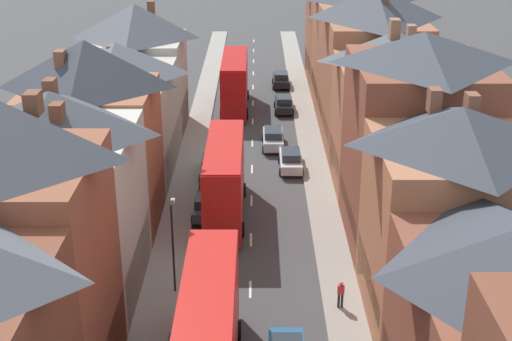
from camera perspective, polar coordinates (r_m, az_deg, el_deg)
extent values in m
cube|color=gray|center=(59.35, -5.27, 0.91)|extent=(2.20, 104.00, 0.14)
cube|color=gray|center=(59.29, 4.60, 0.91)|extent=(2.20, 104.00, 0.14)
cube|color=silver|center=(41.21, -0.48, -9.48)|extent=(0.14, 1.80, 0.01)
cube|color=silver|center=(46.41, -0.42, -5.55)|extent=(0.14, 1.80, 0.01)
cube|color=silver|center=(51.78, -0.38, -2.42)|extent=(0.14, 1.80, 0.01)
cube|color=silver|center=(57.27, -0.35, 0.12)|extent=(0.14, 1.80, 0.01)
cube|color=silver|center=(62.86, -0.32, 2.20)|extent=(0.14, 1.80, 0.01)
cube|color=silver|center=(68.52, -0.29, 3.95)|extent=(0.14, 1.80, 0.01)
cube|color=silver|center=(74.23, -0.27, 5.43)|extent=(0.14, 1.80, 0.01)
cube|color=silver|center=(79.98, -0.26, 6.69)|extent=(0.14, 1.80, 0.01)
cube|color=silver|center=(85.77, -0.24, 7.79)|extent=(0.14, 1.80, 0.01)
cube|color=silver|center=(91.58, -0.23, 8.74)|extent=(0.14, 1.80, 0.01)
cube|color=silver|center=(97.42, -0.22, 9.59)|extent=(0.14, 1.80, 0.01)
cube|color=silver|center=(103.28, -0.20, 10.33)|extent=(0.14, 1.80, 0.01)
cube|color=#935138|center=(32.61, -19.07, -8.57)|extent=(8.00, 7.78, 11.38)
cube|color=brown|center=(30.56, -17.41, 5.14)|extent=(0.60, 0.90, 0.96)
cube|color=beige|center=(40.17, -15.24, -3.59)|extent=(8.00, 9.18, 9.41)
cube|color=olive|center=(40.77, -9.40, -7.59)|extent=(0.12, 8.45, 3.20)
pyramid|color=#474C56|center=(38.03, -16.14, 4.41)|extent=(8.00, 9.18, 2.38)
cube|color=brown|center=(36.26, -15.63, 4.43)|extent=(0.60, 0.90, 1.01)
cube|color=brown|center=(39.22, -16.13, 6.04)|extent=(0.60, 0.90, 1.42)
cube|color=#A36042|center=(47.54, -12.81, 0.92)|extent=(8.00, 7.50, 9.59)
cube|color=olive|center=(48.08, -7.90, -2.60)|extent=(0.12, 6.90, 3.20)
pyramid|color=#383D47|center=(45.66, -13.49, 8.29)|extent=(8.00, 7.50, 3.00)
cube|color=brown|center=(45.15, -15.39, 8.61)|extent=(0.60, 0.90, 1.02)
cube|color=#BCB7A8|center=(56.42, -10.79, 3.71)|extent=(8.00, 11.25, 8.04)
cube|color=navy|center=(56.64, -6.70, 1.43)|extent=(0.12, 10.35, 3.20)
pyramid|color=#565B66|center=(55.00, -11.19, 8.83)|extent=(8.00, 11.25, 2.34)
cube|color=brown|center=(54.89, -11.47, 9.30)|extent=(0.60, 0.90, 0.96)
cube|color=#BCB7A8|center=(65.42, -9.34, 6.70)|extent=(8.00, 8.06, 8.65)
cube|color=maroon|center=(65.69, -5.79, 4.47)|extent=(0.12, 7.42, 3.20)
pyramid|color=#565B66|center=(64.11, -9.67, 11.70)|extent=(8.00, 8.06, 2.99)
cube|color=brown|center=(65.97, -8.42, 12.69)|extent=(0.60, 0.90, 1.37)
cube|color=#B2704C|center=(37.84, 15.17, -4.97)|extent=(8.00, 8.51, 9.76)
cube|color=navy|center=(38.62, 8.94, -9.40)|extent=(0.12, 7.83, 3.20)
pyramid|color=#383D47|center=(35.60, 16.11, 3.42)|extent=(8.00, 8.51, 1.94)
cube|color=brown|center=(36.86, 16.83, 5.00)|extent=(0.60, 0.90, 1.23)
cube|color=brown|center=(37.22, 14.05, 5.47)|extent=(0.60, 0.90, 1.24)
cube|color=brown|center=(45.43, 12.54, 1.32)|extent=(8.00, 9.50, 11.66)
cube|color=navy|center=(46.42, 7.34, -3.53)|extent=(0.12, 8.74, 3.20)
pyramid|color=#383D47|center=(43.51, 13.29, 9.60)|extent=(8.00, 9.50, 1.79)
cube|color=#99664C|center=(45.05, 11.00, 11.03)|extent=(0.60, 0.90, 1.25)
cube|color=#B2704C|center=(53.64, 10.61, 3.61)|extent=(8.00, 7.60, 9.60)
cube|color=navy|center=(54.17, 6.27, 0.44)|extent=(0.12, 6.99, 3.20)
pyramid|color=#565B66|center=(52.07, 11.07, 9.73)|extent=(8.00, 7.60, 2.15)
cube|color=#99664C|center=(53.83, 12.28, 10.70)|extent=(0.60, 0.90, 1.18)
cube|color=#A36042|center=(62.42, 9.15, 7.05)|extent=(8.00, 11.46, 10.96)
cube|color=maroon|center=(63.06, 5.39, 3.71)|extent=(0.12, 10.54, 3.20)
pyramid|color=#383D47|center=(61.01, 9.54, 13.12)|extent=(8.00, 11.46, 2.45)
cube|color=#A36042|center=(72.13, 7.95, 9.13)|extent=(8.00, 8.76, 10.77)
cube|color=#1E5133|center=(72.67, 4.69, 6.28)|extent=(0.12, 8.06, 3.20)
cube|color=#935138|center=(81.68, 7.04, 10.54)|extent=(8.00, 10.84, 10.18)
cube|color=#1E5133|center=(82.09, 4.17, 8.20)|extent=(0.12, 9.97, 3.20)
cube|color=red|center=(32.34, -3.86, -10.93)|extent=(2.44, 10.58, 2.30)
cube|color=red|center=(31.69, -3.91, -9.12)|extent=(2.39, 10.37, 0.10)
cube|color=#28333D|center=(38.02, -3.27, -9.25)|extent=(2.20, 0.10, 1.20)
cube|color=#28333D|center=(36.86, -3.34, -6.21)|extent=(2.20, 0.10, 1.10)
cube|color=#28333D|center=(32.38, -6.00, -10.75)|extent=(0.06, 9.18, 0.90)
cube|color=yellow|center=(36.48, -3.37, -5.11)|extent=(1.34, 0.08, 0.32)
cylinder|color=black|center=(37.19, -5.31, -12.63)|extent=(0.30, 1.00, 1.00)
cylinder|color=black|center=(37.05, -1.45, -12.67)|extent=(0.30, 1.00, 1.00)
cube|color=red|center=(48.84, -2.52, -1.92)|extent=(2.44, 10.80, 2.50)
cube|color=red|center=(47.90, -2.56, 0.69)|extent=(2.44, 10.58, 2.30)
cube|color=red|center=(47.46, -2.59, 2.04)|extent=(2.39, 10.37, 0.10)
cube|color=#28333D|center=(53.68, -2.29, 0.64)|extent=(2.20, 0.10, 1.20)
cube|color=#28333D|center=(52.86, -2.33, 2.95)|extent=(2.20, 0.10, 1.10)
cube|color=#28333D|center=(48.80, -3.92, -1.65)|extent=(0.06, 9.18, 0.90)
cube|color=#28333D|center=(47.93, -3.99, 0.80)|extent=(0.06, 9.18, 0.90)
cube|color=yellow|center=(52.60, -2.34, 3.78)|extent=(1.34, 0.08, 0.32)
cylinder|color=black|center=(52.43, -3.68, -1.55)|extent=(0.30, 1.00, 1.00)
cylinder|color=black|center=(52.33, -1.01, -1.55)|extent=(0.30, 1.00, 1.00)
cylinder|color=black|center=(46.74, -4.14, -4.71)|extent=(0.30, 1.00, 1.00)
cylinder|color=black|center=(46.63, -1.14, -4.72)|extent=(0.30, 1.00, 1.00)
cube|color=red|center=(71.80, -1.73, 6.19)|extent=(2.44, 10.80, 2.50)
cube|color=red|center=(71.16, -1.75, 8.04)|extent=(2.44, 10.58, 2.30)
cube|color=red|center=(70.87, -1.76, 8.98)|extent=(2.39, 10.37, 0.10)
cube|color=#28333D|center=(76.89, -1.62, 7.46)|extent=(2.20, 0.10, 1.20)
cube|color=#28333D|center=(76.33, -1.64, 9.12)|extent=(2.20, 0.10, 1.10)
cube|color=#28333D|center=(71.78, -2.68, 6.38)|extent=(0.06, 9.18, 0.90)
cube|color=#28333D|center=(71.18, -2.72, 8.12)|extent=(0.06, 9.18, 0.90)
cube|color=yellow|center=(76.15, -1.64, 9.71)|extent=(1.34, 0.08, 0.32)
cylinder|color=black|center=(75.38, -2.58, 6.06)|extent=(0.30, 1.00, 1.00)
cylinder|color=black|center=(75.31, -0.71, 6.07)|extent=(0.30, 1.00, 1.00)
cylinder|color=black|center=(69.35, -2.79, 4.58)|extent=(0.30, 1.00, 1.00)
cylinder|color=black|center=(69.28, -0.77, 4.59)|extent=(0.30, 1.00, 1.00)
cube|color=#4C515B|center=(49.34, -4.01, -2.97)|extent=(1.70, 3.85, 0.68)
cube|color=#28333D|center=(48.90, -4.04, -2.39)|extent=(1.46, 1.92, 0.60)
cylinder|color=black|center=(50.63, -4.87, -2.73)|extent=(0.20, 0.62, 0.62)
cylinder|color=black|center=(50.51, -2.95, -2.74)|extent=(0.20, 0.62, 0.62)
cylinder|color=black|center=(48.49, -5.09, -3.94)|extent=(0.20, 0.62, 0.62)
cylinder|color=black|center=(48.37, -3.08, -3.95)|extent=(0.20, 0.62, 0.62)
cube|color=#B7BABF|center=(61.75, 1.35, 2.51)|extent=(1.70, 4.55, 0.79)
cube|color=#28333D|center=(61.30, 1.36, 3.04)|extent=(1.46, 2.28, 0.60)
cylinder|color=black|center=(63.19, 0.55, 2.61)|extent=(0.20, 0.62, 0.62)
cylinder|color=black|center=(63.23, 2.09, 2.61)|extent=(0.20, 0.62, 0.62)
cylinder|color=black|center=(60.55, 0.57, 1.70)|extent=(0.20, 0.62, 0.62)
cylinder|color=black|center=(60.59, 2.18, 1.70)|extent=(0.20, 0.62, 0.62)
cube|color=black|center=(80.08, 1.98, 7.20)|extent=(1.70, 4.24, 0.75)
cube|color=#28333D|center=(79.70, 1.99, 7.63)|extent=(1.46, 2.12, 0.60)
cylinder|color=black|center=(81.42, 1.34, 7.20)|extent=(0.20, 0.62, 0.62)
cylinder|color=black|center=(81.48, 2.55, 7.19)|extent=(0.20, 0.62, 0.62)
cylinder|color=black|center=(78.89, 1.39, 6.69)|extent=(0.20, 0.62, 0.62)
cylinder|color=black|center=(78.95, 2.63, 6.69)|extent=(0.20, 0.62, 0.62)
cube|color=silver|center=(57.14, 2.76, 0.76)|extent=(1.70, 4.45, 0.72)
cube|color=#28333D|center=(56.69, 2.79, 1.29)|extent=(1.46, 2.22, 0.60)
cylinder|color=black|center=(58.52, 1.86, 0.93)|extent=(0.20, 0.62, 0.62)
cylinder|color=black|center=(58.60, 3.53, 0.93)|extent=(0.20, 0.62, 0.62)
cylinder|color=black|center=(55.97, 1.95, -0.11)|extent=(0.20, 0.62, 0.62)
cylinder|color=black|center=(56.05, 3.69, -0.11)|extent=(0.20, 0.62, 0.62)
cube|color=black|center=(71.38, 2.22, 5.26)|extent=(1.70, 4.32, 0.71)
cube|color=#28333D|center=(70.98, 2.23, 5.71)|extent=(1.46, 2.16, 0.60)
cylinder|color=black|center=(72.73, 1.50, 5.31)|extent=(0.20, 0.62, 0.62)
cylinder|color=black|center=(72.80, 2.85, 5.30)|extent=(0.20, 0.62, 0.62)
cylinder|color=black|center=(70.18, 1.56, 4.66)|extent=(0.20, 0.62, 0.62)
cylinder|color=black|center=(70.25, 2.95, 4.65)|extent=(0.20, 0.62, 0.62)
cube|color=#4C515B|center=(55.92, -3.53, 0.23)|extent=(1.70, 4.43, 0.71)
cube|color=#28333D|center=(55.47, -3.56, 0.77)|extent=(1.46, 2.21, 0.60)
cylinder|color=black|center=(57.38, -4.29, 0.42)|extent=(0.20, 0.62, 0.62)
cylinder|color=black|center=(57.28, -2.60, 0.42)|extent=(0.20, 0.62, 0.62)
cylinder|color=black|center=(54.86, -4.49, -0.66)|extent=(0.20, 0.62, 0.62)
cylinder|color=black|center=(54.75, -2.72, -0.66)|extent=(0.20, 0.62, 0.62)
cylinder|color=#23232D|center=(39.46, 6.61, -10.30)|extent=(0.14, 0.14, 0.84)
cylinder|color=#23232D|center=(39.48, 6.88, -10.29)|extent=(0.14, 0.14, 0.84)
cube|color=red|center=(39.10, 6.79, -9.44)|extent=(0.36, 0.22, 0.54)
sphere|color=tan|center=(38.90, 6.82, -8.96)|extent=(0.22, 0.22, 0.22)
cylinder|color=black|center=(39.78, -6.67, -6.34)|extent=(0.12, 0.12, 5.50)
cylinder|color=black|center=(38.98, -6.77, -2.60)|extent=(0.08, 0.90, 0.08)
cube|color=beige|center=(39.42, -6.69, -2.43)|extent=(0.20, 0.32, 0.20)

